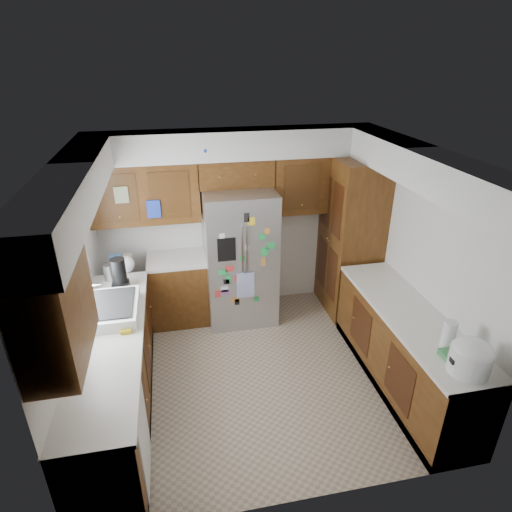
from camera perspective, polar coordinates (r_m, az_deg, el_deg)
The scene contains 12 objects.
floor at distance 5.11m, azimuth 0.32°, elevation -15.17°, with size 3.60×3.60×0.00m, color tan.
room_shell at distance 4.47m, azimuth -1.91°, elevation 5.78°, with size 3.64×3.24×2.52m.
left_counter_run at distance 4.83m, azimuth -16.15°, elevation -12.63°, with size 1.36×3.20×0.92m.
right_counter_run at distance 4.98m, azimuth 19.09°, elevation -11.97°, with size 0.63×2.25×0.92m.
pantry at distance 5.89m, azimuth 12.46°, elevation 2.42°, with size 0.60×0.90×2.15m, color #47220D.
fridge at distance 5.61m, azimuth -2.15°, elevation -0.15°, with size 0.90×0.79×1.80m.
bridge_cabinet at distance 5.45m, azimuth -2.74°, elevation 11.11°, with size 0.96×0.34×0.35m, color #47220D.
fridge_top_items at distance 5.32m, azimuth -4.62°, elevation 14.11°, with size 0.74×0.35×0.30m.
sink_assembly at distance 4.59m, azimuth -18.67°, elevation -6.70°, with size 0.52×0.74×0.37m.
left_counter_clutter at distance 5.21m, azimuth -17.71°, elevation -1.73°, with size 0.34×0.89×0.38m.
rice_cooker at distance 4.02m, azimuth 26.73°, elevation -11.86°, with size 0.35×0.34×0.30m.
paper_towel at distance 4.25m, azimuth 24.31°, elevation -9.53°, with size 0.12×0.12×0.27m, color white.
Camera 1 is at (-0.79, -3.78, 3.35)m, focal length 30.00 mm.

